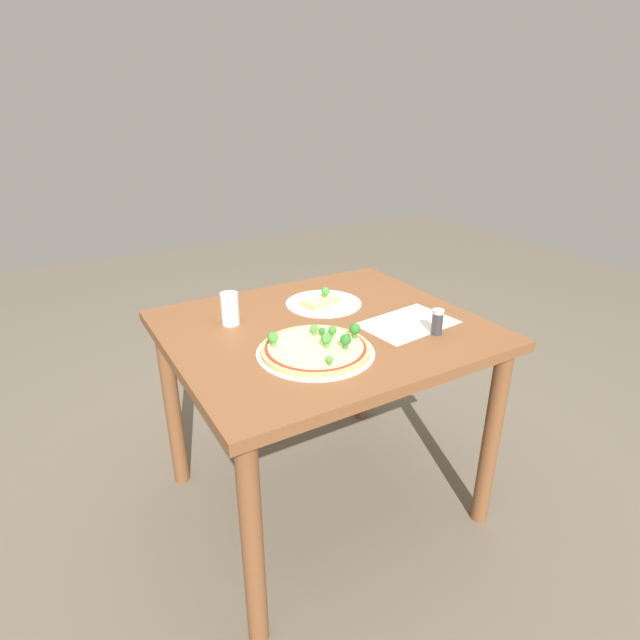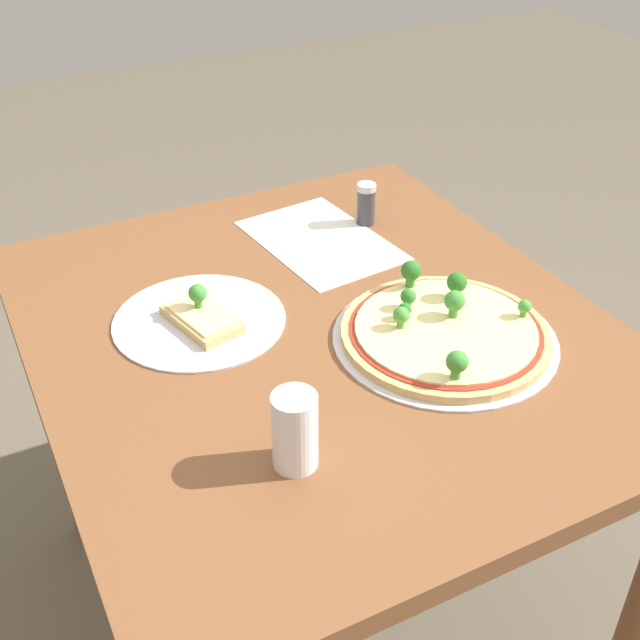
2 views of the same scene
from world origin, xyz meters
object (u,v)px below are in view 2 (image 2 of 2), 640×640
at_px(pizza_tray_whole, 445,331).
at_px(condiment_shaker, 366,204).
at_px(dining_table, 319,377).
at_px(pizza_tray_slice, 200,318).
at_px(drinking_cup, 295,431).

height_order(pizza_tray_whole, condiment_shaker, condiment_shaker).
distance_m(dining_table, pizza_tray_slice, 0.23).
bearing_deg(dining_table, pizza_tray_whole, 52.77).
height_order(drinking_cup, condiment_shaker, drinking_cup).
bearing_deg(condiment_shaker, drinking_cup, -37.25).
relative_size(pizza_tray_whole, pizza_tray_slice, 1.26).
height_order(dining_table, pizza_tray_whole, pizza_tray_whole).
bearing_deg(dining_table, pizza_tray_slice, -119.56).
bearing_deg(condiment_shaker, pizza_tray_whole, -11.85).
xyz_separation_m(dining_table, pizza_tray_whole, (0.12, 0.16, 0.12)).
relative_size(dining_table, condiment_shaker, 12.04).
relative_size(dining_table, drinking_cup, 9.21).
relative_size(pizza_tray_slice, condiment_shaker, 3.34).
height_order(dining_table, condiment_shaker, condiment_shaker).
relative_size(pizza_tray_whole, condiment_shaker, 4.21).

